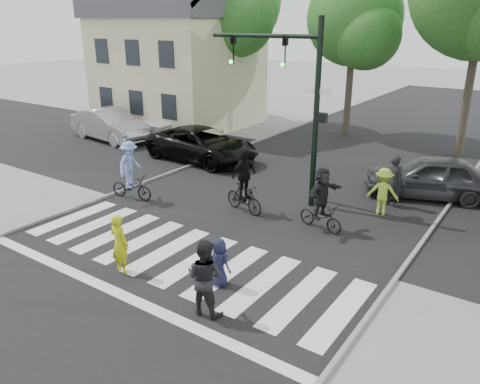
% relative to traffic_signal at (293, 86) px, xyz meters
% --- Properties ---
extents(ground, '(120.00, 120.00, 0.00)m').
position_rel_traffic_signal_xyz_m(ground, '(-0.35, -6.20, -3.90)').
color(ground, gray).
rests_on(ground, ground).
extents(road_stem, '(10.00, 70.00, 0.01)m').
position_rel_traffic_signal_xyz_m(road_stem, '(-0.35, -1.20, -3.90)').
color(road_stem, black).
rests_on(road_stem, ground).
extents(road_cross, '(70.00, 10.00, 0.01)m').
position_rel_traffic_signal_xyz_m(road_cross, '(-0.35, 1.80, -3.89)').
color(road_cross, black).
rests_on(road_cross, ground).
extents(curb_left, '(0.10, 70.00, 0.10)m').
position_rel_traffic_signal_xyz_m(curb_left, '(-5.40, -1.20, -3.85)').
color(curb_left, gray).
rests_on(curb_left, ground).
extents(curb_right, '(0.10, 70.00, 0.10)m').
position_rel_traffic_signal_xyz_m(curb_right, '(4.70, -1.20, -3.85)').
color(curb_right, gray).
rests_on(curb_right, ground).
extents(crosswalk, '(10.00, 3.85, 0.01)m').
position_rel_traffic_signal_xyz_m(crosswalk, '(-0.35, -5.54, -3.89)').
color(crosswalk, silver).
rests_on(crosswalk, ground).
extents(traffic_signal, '(4.45, 0.29, 6.00)m').
position_rel_traffic_signal_xyz_m(traffic_signal, '(0.00, 0.00, 0.00)').
color(traffic_signal, black).
rests_on(traffic_signal, ground).
extents(bg_tree_0, '(5.46, 5.20, 8.97)m').
position_rel_traffic_signal_xyz_m(bg_tree_0, '(-14.09, 9.80, 2.24)').
color(bg_tree_0, brown).
rests_on(bg_tree_0, ground).
extents(bg_tree_1, '(6.09, 5.80, 9.80)m').
position_rel_traffic_signal_xyz_m(bg_tree_1, '(-9.06, 9.28, 2.75)').
color(bg_tree_1, brown).
rests_on(bg_tree_1, ground).
extents(bg_tree_2, '(5.04, 4.80, 8.40)m').
position_rel_traffic_signal_xyz_m(bg_tree_2, '(-2.11, 10.42, 1.88)').
color(bg_tree_2, brown).
rests_on(bg_tree_2, ground).
extents(house, '(8.40, 8.10, 8.82)m').
position_rel_traffic_signal_xyz_m(house, '(-11.85, 7.78, -0.10)').
color(house, beige).
rests_on(house, ground).
extents(pedestrian_woman, '(0.57, 0.38, 1.52)m').
position_rel_traffic_signal_xyz_m(pedestrian_woman, '(-1.03, -6.65, -3.14)').
color(pedestrian_woman, '#B2BD12').
rests_on(pedestrian_woman, ground).
extents(pedestrian_child, '(0.62, 0.44, 1.18)m').
position_rel_traffic_signal_xyz_m(pedestrian_child, '(1.35, -5.78, -3.31)').
color(pedestrian_child, '#181833').
rests_on(pedestrian_child, ground).
extents(pedestrian_adult, '(0.90, 0.74, 1.69)m').
position_rel_traffic_signal_xyz_m(pedestrian_adult, '(1.77, -6.83, -3.06)').
color(pedestrian_adult, black).
rests_on(pedestrian_adult, ground).
extents(cyclist_left, '(1.69, 1.14, 2.05)m').
position_rel_traffic_signal_xyz_m(cyclist_left, '(-4.60, -2.96, -3.01)').
color(cyclist_left, black).
rests_on(cyclist_left, ground).
extents(cyclist_mid, '(1.65, 1.03, 2.08)m').
position_rel_traffic_signal_xyz_m(cyclist_mid, '(-0.71, -1.73, -3.05)').
color(cyclist_mid, black).
rests_on(cyclist_mid, ground).
extents(cyclist_right, '(1.59, 1.47, 1.91)m').
position_rel_traffic_signal_xyz_m(cyclist_right, '(1.92, -1.57, -3.05)').
color(cyclist_right, black).
rests_on(cyclist_right, ground).
extents(car_suv, '(5.41, 2.75, 1.47)m').
position_rel_traffic_signal_xyz_m(car_suv, '(-5.59, 2.15, -3.17)').
color(car_suv, black).
rests_on(car_suv, ground).
extents(car_silver, '(5.09, 2.29, 1.62)m').
position_rel_traffic_signal_xyz_m(car_silver, '(-11.88, 2.42, -3.09)').
color(car_silver, '#AEAEB4').
rests_on(car_silver, ground).
extents(car_grey, '(4.74, 3.14, 1.50)m').
position_rel_traffic_signal_xyz_m(car_grey, '(3.86, 3.09, -3.15)').
color(car_grey, '#37383C').
rests_on(car_grey, ground).
extents(bystander_hivis, '(1.09, 0.77, 1.54)m').
position_rel_traffic_signal_xyz_m(bystander_hivis, '(3.03, 0.59, -3.13)').
color(bystander_hivis, '#AACE35').
rests_on(bystander_hivis, ground).
extents(bystander_dark, '(0.73, 0.57, 1.76)m').
position_rel_traffic_signal_xyz_m(bystander_dark, '(3.07, 1.51, -3.02)').
color(bystander_dark, black).
rests_on(bystander_dark, ground).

